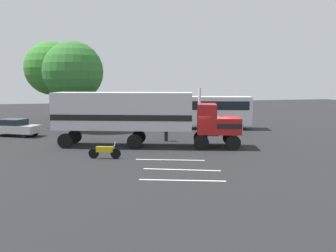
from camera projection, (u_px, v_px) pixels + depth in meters
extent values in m
plane|color=#232326|center=(209.00, 147.00, 26.76)|extent=(120.00, 120.00, 0.00)
cube|color=silver|center=(170.00, 160.00, 22.35)|extent=(4.20, 1.61, 0.01)
cube|color=silver|center=(182.00, 170.00, 19.85)|extent=(4.14, 1.79, 0.01)
cube|color=silver|center=(182.00, 180.00, 17.71)|extent=(4.20, 1.61, 0.01)
cube|color=#B21919|center=(228.00, 125.00, 26.43)|extent=(2.52, 2.95, 1.20)
cube|color=#B21919|center=(207.00, 118.00, 26.47)|extent=(2.14, 2.82, 2.20)
cube|color=silver|center=(240.00, 125.00, 26.37)|extent=(0.76, 2.01, 1.08)
cube|color=black|center=(228.00, 124.00, 26.42)|extent=(2.53, 2.99, 0.36)
cylinder|color=silver|center=(199.00, 109.00, 27.52)|extent=(0.18, 0.18, 3.40)
cylinder|color=silver|center=(200.00, 112.00, 25.34)|extent=(0.18, 0.18, 3.40)
cube|color=silver|center=(123.00, 111.00, 26.81)|extent=(10.77, 5.90, 2.80)
cube|color=black|center=(123.00, 116.00, 26.86)|extent=(10.79, 5.94, 0.44)
cylinder|color=silver|center=(211.00, 132.00, 27.89)|extent=(1.44, 1.03, 0.64)
cylinder|color=black|center=(230.00, 138.00, 27.64)|extent=(1.14, 0.64, 1.10)
cylinder|color=black|center=(233.00, 143.00, 25.46)|extent=(1.14, 0.64, 1.10)
cylinder|color=black|center=(201.00, 138.00, 27.79)|extent=(1.14, 0.64, 1.10)
cylinder|color=black|center=(201.00, 142.00, 25.61)|extent=(1.14, 0.64, 1.10)
cylinder|color=black|center=(139.00, 137.00, 28.11)|extent=(1.14, 0.64, 1.10)
cylinder|color=black|center=(134.00, 142.00, 25.93)|extent=(1.14, 0.64, 1.10)
cylinder|color=black|center=(75.00, 136.00, 28.45)|extent=(1.14, 0.64, 1.10)
cylinder|color=black|center=(65.00, 141.00, 26.27)|extent=(1.14, 0.64, 1.10)
cylinder|color=#2D3347|center=(167.00, 136.00, 29.40)|extent=(0.18, 0.18, 0.82)
cylinder|color=#2D3347|center=(165.00, 136.00, 29.37)|extent=(0.18, 0.18, 0.82)
cylinder|color=gray|center=(166.00, 128.00, 29.29)|extent=(0.34, 0.34, 0.58)
sphere|color=tan|center=(166.00, 123.00, 29.24)|extent=(0.23, 0.23, 0.23)
cube|color=black|center=(166.00, 127.00, 29.49)|extent=(0.27, 0.18, 0.36)
cube|color=silver|center=(198.00, 110.00, 37.15)|extent=(11.22, 6.05, 2.90)
cube|color=black|center=(198.00, 105.00, 37.08)|extent=(10.61, 5.87, 0.90)
cylinder|color=black|center=(236.00, 123.00, 38.17)|extent=(1.04, 0.60, 1.00)
cylinder|color=black|center=(238.00, 125.00, 35.94)|extent=(1.04, 0.60, 1.00)
cylinder|color=black|center=(164.00, 122.00, 38.70)|extent=(1.04, 0.60, 1.00)
cylinder|color=black|center=(163.00, 125.00, 36.47)|extent=(1.04, 0.60, 1.00)
cube|color=#B7B7BC|center=(15.00, 129.00, 32.10)|extent=(4.71, 3.77, 0.70)
cube|color=#1E232D|center=(13.00, 122.00, 32.07)|extent=(2.65, 2.49, 0.55)
cylinder|color=black|center=(35.00, 132.00, 32.51)|extent=(0.66, 0.51, 0.64)
cylinder|color=black|center=(24.00, 134.00, 31.01)|extent=(0.66, 0.51, 0.64)
cylinder|color=black|center=(8.00, 131.00, 33.27)|extent=(0.66, 0.51, 0.64)
cylinder|color=black|center=(116.00, 154.00, 22.68)|extent=(0.66, 0.31, 0.66)
cylinder|color=black|center=(94.00, 153.00, 22.77)|extent=(0.66, 0.31, 0.66)
cube|color=gold|center=(105.00, 149.00, 22.69)|extent=(1.12, 0.58, 0.36)
cylinder|color=silver|center=(114.00, 147.00, 22.63)|extent=(0.29, 0.16, 0.69)
cylinder|color=brown|center=(74.00, 111.00, 36.08)|extent=(0.44, 0.44, 3.86)
sphere|color=#2F712C|center=(73.00, 71.00, 35.57)|extent=(6.09, 6.09, 6.09)
cylinder|color=brown|center=(53.00, 104.00, 44.01)|extent=(0.44, 0.44, 4.30)
sphere|color=#36802C|center=(52.00, 68.00, 43.45)|extent=(6.62, 6.62, 6.62)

